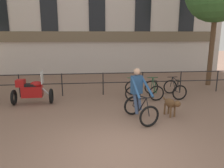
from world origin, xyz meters
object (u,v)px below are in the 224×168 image
at_px(cyclist_with_bike, 139,97).
at_px(parked_motorcycle, 32,91).
at_px(dog, 171,104).
at_px(parked_bicycle_mid_left, 154,89).
at_px(parked_bicycle_mid_right, 175,89).
at_px(parked_bicycle_near_lamp, 132,90).

bearing_deg(cyclist_with_bike, parked_motorcycle, 137.24).
bearing_deg(dog, parked_bicycle_mid_left, 70.74).
xyz_separation_m(parked_bicycle_mid_left, parked_bicycle_mid_right, (0.98, -0.00, 0.00)).
distance_m(parked_bicycle_near_lamp, parked_bicycle_mid_left, 0.98).
relative_size(cyclist_with_bike, parked_bicycle_near_lamp, 1.41).
relative_size(cyclist_with_bike, parked_bicycle_mid_right, 1.51).
bearing_deg(parked_motorcycle, parked_bicycle_mid_left, -86.63).
bearing_deg(parked_bicycle_near_lamp, parked_motorcycle, 15.17).
xyz_separation_m(cyclist_with_bike, dog, (1.18, 0.10, -0.31)).
bearing_deg(dog, parked_bicycle_near_lamp, 93.63).
bearing_deg(parked_motorcycle, parked_bicycle_mid_right, -87.37).
xyz_separation_m(parked_motorcycle, parked_bicycle_mid_right, (6.16, 0.43, -0.20)).
bearing_deg(parked_bicycle_mid_left, dog, 92.44).
xyz_separation_m(dog, parked_bicycle_near_lamp, (-0.89, 2.35, -0.10)).
distance_m(cyclist_with_bike, parked_motorcycle, 4.41).
xyz_separation_m(parked_bicycle_near_lamp, parked_bicycle_mid_left, (0.98, -0.00, 0.00)).
bearing_deg(parked_bicycle_mid_right, dog, 64.20).
distance_m(parked_motorcycle, parked_bicycle_mid_right, 6.17).
relative_size(dog, parked_bicycle_near_lamp, 0.76).
height_order(parked_bicycle_mid_left, parked_bicycle_mid_right, same).
xyz_separation_m(cyclist_with_bike, parked_bicycle_mid_left, (1.27, 2.45, -0.41)).
height_order(cyclist_with_bike, parked_bicycle_mid_right, cyclist_with_bike).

